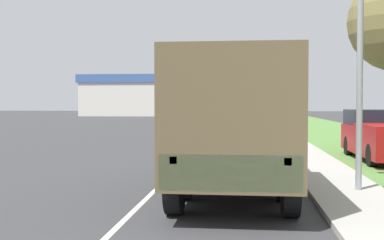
{
  "coord_description": "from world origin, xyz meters",
  "views": [
    {
      "loc": [
        2.14,
        -1.22,
        2.1
      ],
      "look_at": [
        0.76,
        11.37,
        1.66
      ],
      "focal_mm": 45.0,
      "sensor_mm": 36.0,
      "label": 1
    }
  ],
  "objects_px": {
    "military_truck": "(234,120)",
    "pickup_truck": "(383,136)",
    "car_nearest_ahead": "(238,135)",
    "car_second_ahead": "(236,125)"
  },
  "relations": [
    {
      "from": "military_truck",
      "to": "pickup_truck",
      "type": "xyz_separation_m",
      "value": [
        5.29,
        7.28,
        -0.81
      ]
    },
    {
      "from": "car_nearest_ahead",
      "to": "military_truck",
      "type": "bearing_deg",
      "value": -89.61
    },
    {
      "from": "military_truck",
      "to": "pickup_truck",
      "type": "relative_size",
      "value": 1.3
    },
    {
      "from": "car_second_ahead",
      "to": "pickup_truck",
      "type": "height_order",
      "value": "pickup_truck"
    },
    {
      "from": "car_nearest_ahead",
      "to": "pickup_truck",
      "type": "bearing_deg",
      "value": -38.74
    },
    {
      "from": "car_nearest_ahead",
      "to": "car_second_ahead",
      "type": "xyz_separation_m",
      "value": [
        -0.21,
        8.45,
        0.1
      ]
    },
    {
      "from": "military_truck",
      "to": "car_nearest_ahead",
      "type": "relative_size",
      "value": 1.55
    },
    {
      "from": "military_truck",
      "to": "car_nearest_ahead",
      "type": "height_order",
      "value": "military_truck"
    },
    {
      "from": "car_second_ahead",
      "to": "pickup_truck",
      "type": "bearing_deg",
      "value": -66.38
    },
    {
      "from": "military_truck",
      "to": "car_second_ahead",
      "type": "distance_m",
      "value": 20.07
    }
  ]
}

